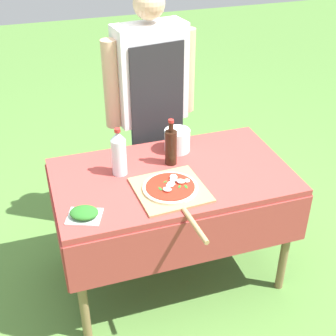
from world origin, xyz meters
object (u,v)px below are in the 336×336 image
(water_bottle, at_px, (119,153))
(herb_container, at_px, (84,213))
(person_cook, at_px, (151,97))
(pizza_on_peel, at_px, (172,190))
(prep_table, at_px, (172,188))
(mixing_tub, at_px, (177,140))
(oil_bottle, at_px, (171,146))

(water_bottle, distance_m, herb_container, 0.41)
(person_cook, bearing_deg, pizza_on_peel, 73.30)
(prep_table, distance_m, herb_container, 0.56)
(herb_container, distance_m, mixing_tub, 0.76)
(prep_table, relative_size, person_cook, 0.81)
(person_cook, xyz_separation_m, mixing_tub, (0.06, -0.33, -0.13))
(prep_table, relative_size, oil_bottle, 4.78)
(person_cook, xyz_separation_m, oil_bottle, (-0.02, -0.45, -0.09))
(prep_table, relative_size, water_bottle, 4.78)
(pizza_on_peel, relative_size, oil_bottle, 2.29)
(herb_container, bearing_deg, pizza_on_peel, 8.03)
(person_cook, bearing_deg, herb_container, 46.42)
(water_bottle, xyz_separation_m, mixing_tub, (0.37, 0.14, -0.06))
(mixing_tub, bearing_deg, oil_bottle, -122.35)
(oil_bottle, height_order, herb_container, oil_bottle)
(person_cook, distance_m, oil_bottle, 0.46)
(pizza_on_peel, relative_size, water_bottle, 2.29)
(water_bottle, relative_size, mixing_tub, 1.81)
(herb_container, bearing_deg, oil_bottle, 31.56)
(prep_table, xyz_separation_m, water_bottle, (-0.26, 0.09, 0.22))
(prep_table, distance_m, person_cook, 0.63)
(mixing_tub, bearing_deg, person_cook, 99.51)
(water_bottle, bearing_deg, mixing_tub, 20.46)
(person_cook, distance_m, water_bottle, 0.57)
(oil_bottle, xyz_separation_m, mixing_tub, (0.08, 0.12, -0.04))
(prep_table, distance_m, pizza_on_peel, 0.20)
(water_bottle, xyz_separation_m, herb_container, (-0.24, -0.31, -0.10))
(pizza_on_peel, relative_size, mixing_tub, 4.15)
(water_bottle, bearing_deg, person_cook, 56.28)
(person_cook, xyz_separation_m, water_bottle, (-0.31, -0.47, -0.07))
(herb_container, xyz_separation_m, mixing_tub, (0.61, 0.45, 0.04))
(pizza_on_peel, xyz_separation_m, oil_bottle, (0.08, 0.26, 0.09))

